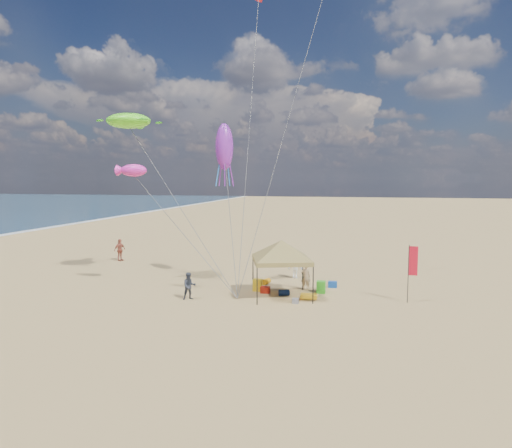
# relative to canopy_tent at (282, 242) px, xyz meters

# --- Properties ---
(ground) EXTENTS (280.00, 280.00, 0.00)m
(ground) POSITION_rel_canopy_tent_xyz_m (-1.80, -1.58, -3.14)
(ground) COLOR tan
(ground) RESTS_ON ground
(canopy_tent) EXTENTS (5.84, 5.84, 3.77)m
(canopy_tent) POSITION_rel_canopy_tent_xyz_m (0.00, 0.00, 0.00)
(canopy_tent) COLOR black
(canopy_tent) RESTS_ON ground
(feather_flag) EXTENTS (0.49, 0.06, 3.17)m
(feather_flag) POSITION_rel_canopy_tent_xyz_m (7.06, 0.35, -1.03)
(feather_flag) COLOR black
(feather_flag) RESTS_ON ground
(cooler_red) EXTENTS (0.54, 0.38, 0.38)m
(cooler_red) POSITION_rel_canopy_tent_xyz_m (-1.07, 0.64, -2.95)
(cooler_red) COLOR #B61E0E
(cooler_red) RESTS_ON ground
(cooler_blue) EXTENTS (0.54, 0.38, 0.38)m
(cooler_blue) POSITION_rel_canopy_tent_xyz_m (2.73, 2.89, -2.95)
(cooler_blue) COLOR #13449E
(cooler_blue) RESTS_ON ground
(bag_navy) EXTENTS (0.69, 0.54, 0.36)m
(bag_navy) POSITION_rel_canopy_tent_xyz_m (0.11, 0.28, -2.96)
(bag_navy) COLOR #0C1C38
(bag_navy) RESTS_ON ground
(bag_orange) EXTENTS (0.54, 0.69, 0.36)m
(bag_orange) POSITION_rel_canopy_tent_xyz_m (-1.46, 2.80, -2.96)
(bag_orange) COLOR orange
(bag_orange) RESTS_ON ground
(chair_green) EXTENTS (0.50, 0.50, 0.70)m
(chair_green) POSITION_rel_canopy_tent_xyz_m (2.14, 1.39, -2.79)
(chair_green) COLOR green
(chair_green) RESTS_ON ground
(chair_yellow) EXTENTS (0.50, 0.50, 0.70)m
(chair_yellow) POSITION_rel_canopy_tent_xyz_m (-1.63, 1.07, -2.79)
(chair_yellow) COLOR yellow
(chair_yellow) RESTS_ON ground
(crate_grey) EXTENTS (0.34, 0.30, 0.28)m
(crate_grey) POSITION_rel_canopy_tent_xyz_m (0.97, -1.17, -3.00)
(crate_grey) COLOR slate
(crate_grey) RESTS_ON ground
(beach_cart) EXTENTS (0.90, 0.50, 0.24)m
(beach_cart) POSITION_rel_canopy_tent_xyz_m (1.60, -0.26, -2.94)
(beach_cart) COLOR gold
(beach_cart) RESTS_ON ground
(person_near_a) EXTENTS (0.67, 0.54, 1.59)m
(person_near_a) POSITION_rel_canopy_tent_xyz_m (1.17, 1.95, -2.34)
(person_near_a) COLOR tan
(person_near_a) RESTS_ON ground
(person_near_b) EXTENTS (0.94, 0.89, 1.53)m
(person_near_b) POSITION_rel_canopy_tent_xyz_m (-4.91, -1.69, -2.37)
(person_near_b) COLOR #313644
(person_near_b) RESTS_ON ground
(person_near_c) EXTENTS (1.22, 0.89, 1.69)m
(person_near_c) POSITION_rel_canopy_tent_xyz_m (0.14, 4.95, -2.29)
(person_near_c) COLOR white
(person_near_c) RESTS_ON ground
(person_far_a) EXTENTS (0.79, 1.15, 1.81)m
(person_far_a) POSITION_rel_canopy_tent_xyz_m (-14.76, 8.12, -2.23)
(person_far_a) COLOR #B05844
(person_far_a) RESTS_ON ground
(turtle_kite) EXTENTS (3.42, 3.06, 0.95)m
(turtle_kite) POSITION_rel_canopy_tent_xyz_m (-10.05, 1.48, 7.20)
(turtle_kite) COLOR #61FF22
(turtle_kite) RESTS_ON ground
(fish_kite) EXTENTS (1.62, 0.82, 0.72)m
(fish_kite) POSITION_rel_canopy_tent_xyz_m (-8.58, -0.80, 4.06)
(fish_kite) COLOR #FF2CC1
(fish_kite) RESTS_ON ground
(squid_kite) EXTENTS (1.29, 1.29, 2.88)m
(squid_kite) POSITION_rel_canopy_tent_xyz_m (-4.05, 2.40, 5.55)
(squid_kite) COLOR purple
(squid_kite) RESTS_ON ground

